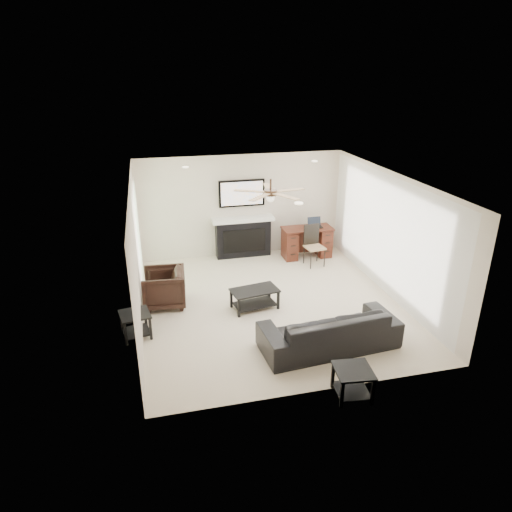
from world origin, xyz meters
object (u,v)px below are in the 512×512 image
object	(u,v)px
coffee_table	(255,299)
fireplace_unit	(243,219)
sofa	(329,329)
desk	(307,242)
armchair	(164,288)

from	to	relation	value
coffee_table	fireplace_unit	xyz separation A→B (m)	(0.35, 2.69, 0.75)
sofa	desk	bearing A→B (deg)	-108.67
sofa	desk	distance (m)	4.00
fireplace_unit	desk	world-z (taller)	fireplace_unit
armchair	fireplace_unit	xyz separation A→B (m)	(2.05, 2.14, 0.58)
coffee_table	desk	size ratio (longest dim) A/B	0.74
sofa	fireplace_unit	distance (m)	4.37
desk	fireplace_unit	bearing A→B (deg)	164.73
fireplace_unit	coffee_table	bearing A→B (deg)	-97.46
armchair	fireplace_unit	distance (m)	3.02
sofa	armchair	bearing A→B (deg)	-44.25
armchair	coffee_table	bearing A→B (deg)	76.80
sofa	coffee_table	distance (m)	1.84
fireplace_unit	desk	distance (m)	1.67
fireplace_unit	desk	size ratio (longest dim) A/B	1.57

